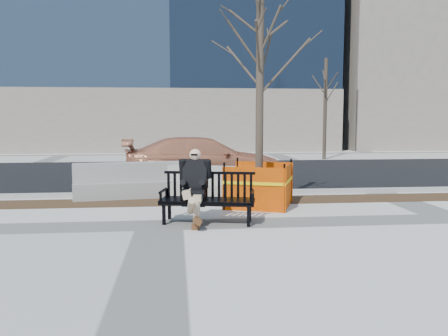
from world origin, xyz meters
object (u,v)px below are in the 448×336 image
(jersey_barrier_right, at_px, (207,198))
(seated_man, at_px, (195,222))
(bench, at_px, (208,223))
(tree_fence, at_px, (259,206))
(sedan, at_px, (204,183))
(jersey_barrier_left, at_px, (139,198))

(jersey_barrier_right, bearing_deg, seated_man, -79.47)
(bench, bearing_deg, tree_fence, 63.28)
(seated_man, bearing_deg, tree_fence, 56.52)
(seated_man, bearing_deg, sedan, 96.41)
(seated_man, distance_m, sedan, 5.76)
(sedan, height_order, jersey_barrier_right, sedan)
(bench, xyz_separation_m, jersey_barrier_left, (-1.64, 3.24, 0.00))
(jersey_barrier_right, bearing_deg, sedan, 106.94)
(seated_man, xyz_separation_m, jersey_barrier_right, (0.43, 2.88, 0.00))
(seated_man, xyz_separation_m, sedan, (0.53, 5.74, 0.00))
(tree_fence, relative_size, sedan, 1.06)
(jersey_barrier_left, relative_size, jersey_barrier_right, 1.11)
(bench, xyz_separation_m, jersey_barrier_right, (0.17, 2.99, 0.00))
(bench, relative_size, sedan, 0.37)
(tree_fence, xyz_separation_m, sedan, (-1.10, 4.11, 0.00))
(seated_man, bearing_deg, jersey_barrier_left, 125.54)
(bench, bearing_deg, seated_man, 169.34)
(bench, relative_size, seated_man, 1.29)
(bench, distance_m, seated_man, 0.28)
(jersey_barrier_left, bearing_deg, sedan, 44.99)
(seated_man, xyz_separation_m, jersey_barrier_left, (-1.38, 3.13, 0.00))
(sedan, bearing_deg, jersey_barrier_left, 139.12)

